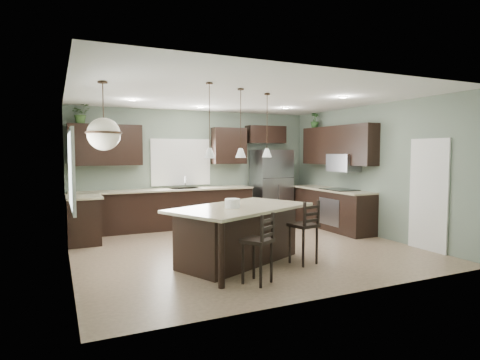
% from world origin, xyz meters
% --- Properties ---
extents(ground, '(6.00, 6.00, 0.00)m').
position_xyz_m(ground, '(0.00, 0.00, 0.00)').
color(ground, '#9E8466').
rests_on(ground, ground).
extents(pantry_door, '(0.04, 0.82, 2.04)m').
position_xyz_m(pantry_door, '(2.98, -1.55, 1.02)').
color(pantry_door, white).
rests_on(pantry_door, ground).
extents(window_back, '(1.35, 0.02, 1.00)m').
position_xyz_m(window_back, '(-0.40, 2.73, 1.55)').
color(window_back, white).
rests_on(window_back, room_shell).
extents(window_left, '(0.02, 1.10, 1.00)m').
position_xyz_m(window_left, '(-2.98, -0.80, 1.55)').
color(window_left, white).
rests_on(window_left, room_shell).
extents(left_return_cabs, '(0.60, 0.90, 0.90)m').
position_xyz_m(left_return_cabs, '(-2.70, 1.70, 0.45)').
color(left_return_cabs, black).
rests_on(left_return_cabs, ground).
extents(left_return_countertop, '(0.66, 0.96, 0.04)m').
position_xyz_m(left_return_countertop, '(-2.68, 1.70, 0.92)').
color(left_return_countertop, '#BDB68F').
rests_on(left_return_countertop, left_return_cabs).
extents(back_lower_cabs, '(4.20, 0.60, 0.90)m').
position_xyz_m(back_lower_cabs, '(-0.85, 2.45, 0.45)').
color(back_lower_cabs, black).
rests_on(back_lower_cabs, ground).
extents(back_countertop, '(4.20, 0.66, 0.04)m').
position_xyz_m(back_countertop, '(-0.85, 2.43, 0.92)').
color(back_countertop, '#BDB68F').
rests_on(back_countertop, back_lower_cabs).
extents(sink_inset, '(0.70, 0.45, 0.01)m').
position_xyz_m(sink_inset, '(-0.40, 2.43, 0.94)').
color(sink_inset, gray).
rests_on(sink_inset, back_countertop).
extents(faucet, '(0.02, 0.02, 0.28)m').
position_xyz_m(faucet, '(-0.40, 2.40, 1.08)').
color(faucet, silver).
rests_on(faucet, back_countertop).
extents(back_upper_left, '(1.55, 0.34, 0.90)m').
position_xyz_m(back_upper_left, '(-2.15, 2.58, 1.95)').
color(back_upper_left, black).
rests_on(back_upper_left, room_shell).
extents(back_upper_right, '(0.85, 0.34, 0.90)m').
position_xyz_m(back_upper_right, '(0.80, 2.58, 1.95)').
color(back_upper_right, black).
rests_on(back_upper_right, room_shell).
extents(fridge_header, '(1.05, 0.34, 0.45)m').
position_xyz_m(fridge_header, '(1.85, 2.58, 2.25)').
color(fridge_header, black).
rests_on(fridge_header, room_shell).
extents(right_lower_cabs, '(0.60, 2.35, 0.90)m').
position_xyz_m(right_lower_cabs, '(2.70, 0.87, 0.45)').
color(right_lower_cabs, black).
rests_on(right_lower_cabs, ground).
extents(right_countertop, '(0.66, 2.35, 0.04)m').
position_xyz_m(right_countertop, '(2.68, 0.87, 0.92)').
color(right_countertop, '#BDB68F').
rests_on(right_countertop, right_lower_cabs).
extents(cooktop, '(0.58, 0.75, 0.02)m').
position_xyz_m(cooktop, '(2.68, 0.60, 0.94)').
color(cooktop, black).
rests_on(cooktop, right_countertop).
extents(wall_oven_front, '(0.01, 0.72, 0.60)m').
position_xyz_m(wall_oven_front, '(2.40, 0.60, 0.45)').
color(wall_oven_front, gray).
rests_on(wall_oven_front, right_lower_cabs).
extents(right_upper_cabs, '(0.34, 2.35, 0.90)m').
position_xyz_m(right_upper_cabs, '(2.83, 0.87, 1.95)').
color(right_upper_cabs, black).
rests_on(right_upper_cabs, room_shell).
extents(microwave, '(0.40, 0.75, 0.40)m').
position_xyz_m(microwave, '(2.78, 0.60, 1.55)').
color(microwave, gray).
rests_on(microwave, right_upper_cabs).
extents(refrigerator, '(0.90, 0.74, 1.85)m').
position_xyz_m(refrigerator, '(1.87, 2.32, 0.93)').
color(refrigerator, gray).
rests_on(refrigerator, ground).
extents(kitchen_island, '(2.63, 2.15, 0.92)m').
position_xyz_m(kitchen_island, '(-0.49, -0.89, 0.46)').
color(kitchen_island, black).
rests_on(kitchen_island, ground).
extents(serving_dish, '(0.24, 0.24, 0.14)m').
position_xyz_m(serving_dish, '(-0.67, -0.98, 0.99)').
color(serving_dish, white).
rests_on(serving_dish, kitchen_island).
extents(bar_stool_left, '(0.50, 0.50, 0.98)m').
position_xyz_m(bar_stool_left, '(-0.71, -1.91, 0.49)').
color(bar_stool_left, black).
rests_on(bar_stool_left, ground).
extents(bar_stool_right, '(0.45, 0.45, 1.03)m').
position_xyz_m(bar_stool_right, '(0.41, -1.35, 0.51)').
color(bar_stool_right, black).
rests_on(bar_stool_right, ground).
extents(pendant_left, '(0.17, 0.17, 1.10)m').
position_xyz_m(pendant_left, '(-1.12, -1.19, 2.25)').
color(pendant_left, silver).
rests_on(pendant_left, room_shell).
extents(pendant_center, '(0.17, 0.17, 1.10)m').
position_xyz_m(pendant_center, '(-0.49, -0.89, 2.25)').
color(pendant_center, silver).
rests_on(pendant_center, room_shell).
extents(pendant_right, '(0.17, 0.17, 1.10)m').
position_xyz_m(pendant_right, '(0.15, -0.60, 2.25)').
color(pendant_right, white).
rests_on(pendant_right, room_shell).
extents(chandelier, '(0.51, 0.51, 0.98)m').
position_xyz_m(chandelier, '(-2.53, -0.64, 2.31)').
color(chandelier, beige).
rests_on(chandelier, room_shell).
extents(plant_back_left, '(0.42, 0.37, 0.42)m').
position_xyz_m(plant_back_left, '(-2.64, 2.55, 2.61)').
color(plant_back_left, '#314F22').
rests_on(plant_back_left, back_upper_left).
extents(plant_right_wall, '(0.25, 0.25, 0.39)m').
position_xyz_m(plant_right_wall, '(2.80, 1.75, 2.59)').
color(plant_right_wall, '#274C21').
rests_on(plant_right_wall, right_upper_cabs).
extents(room_shell, '(6.00, 6.00, 6.00)m').
position_xyz_m(room_shell, '(0.00, 0.00, 1.70)').
color(room_shell, slate).
rests_on(room_shell, ground).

